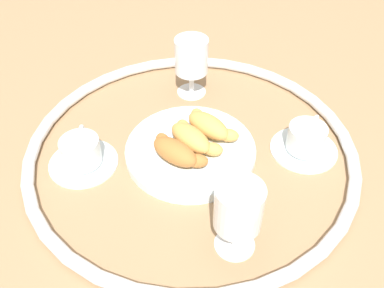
{
  "coord_description": "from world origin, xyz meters",
  "views": [
    {
      "loc": [
        0.17,
        -0.6,
        0.61
      ],
      "look_at": [
        0.0,
        -0.01,
        0.03
      ],
      "focal_mm": 40.24,
      "sensor_mm": 36.0,
      "label": 1
    }
  ],
  "objects_px": {
    "pastry_plate": "(192,150)",
    "juice_glass_right": "(191,59)",
    "croissant_extra": "(209,125)",
    "coffee_cup_near": "(82,154)",
    "croissant_small": "(193,138)",
    "coffee_cup_far": "(306,141)",
    "juice_glass_left": "(239,209)",
    "croissant_large": "(176,151)"
  },
  "relations": [
    {
      "from": "pastry_plate",
      "to": "juice_glass_right",
      "type": "xyz_separation_m",
      "value": [
        -0.06,
        0.21,
        0.08
      ]
    },
    {
      "from": "croissant_extra",
      "to": "coffee_cup_near",
      "type": "xyz_separation_m",
      "value": [
        -0.22,
        -0.13,
        -0.02
      ]
    },
    {
      "from": "pastry_plate",
      "to": "coffee_cup_near",
      "type": "height_order",
      "value": "coffee_cup_near"
    },
    {
      "from": "croissant_small",
      "to": "coffee_cup_far",
      "type": "xyz_separation_m",
      "value": [
        0.22,
        0.07,
        -0.02
      ]
    },
    {
      "from": "coffee_cup_near",
      "to": "coffee_cup_far",
      "type": "bearing_deg",
      "value": 20.18
    },
    {
      "from": "croissant_small",
      "to": "juice_glass_left",
      "type": "height_order",
      "value": "juice_glass_left"
    },
    {
      "from": "croissant_large",
      "to": "coffee_cup_near",
      "type": "height_order",
      "value": "croissant_large"
    },
    {
      "from": "croissant_large",
      "to": "juice_glass_right",
      "type": "xyz_separation_m",
      "value": [
        -0.04,
        0.25,
        0.05
      ]
    },
    {
      "from": "croissant_large",
      "to": "juice_glass_right",
      "type": "distance_m",
      "value": 0.25
    },
    {
      "from": "juice_glass_left",
      "to": "coffee_cup_far",
      "type": "bearing_deg",
      "value": 70.39
    },
    {
      "from": "pastry_plate",
      "to": "juice_glass_right",
      "type": "bearing_deg",
      "value": 105.63
    },
    {
      "from": "coffee_cup_far",
      "to": "juice_glass_right",
      "type": "relative_size",
      "value": 0.97
    },
    {
      "from": "coffee_cup_far",
      "to": "croissant_large",
      "type": "bearing_deg",
      "value": -153.91
    },
    {
      "from": "pastry_plate",
      "to": "coffee_cup_far",
      "type": "height_order",
      "value": "coffee_cup_far"
    },
    {
      "from": "coffee_cup_far",
      "to": "juice_glass_right",
      "type": "height_order",
      "value": "juice_glass_right"
    },
    {
      "from": "coffee_cup_near",
      "to": "juice_glass_left",
      "type": "bearing_deg",
      "value": -18.23
    },
    {
      "from": "pastry_plate",
      "to": "juice_glass_right",
      "type": "relative_size",
      "value": 1.87
    },
    {
      "from": "croissant_extra",
      "to": "croissant_large",
      "type": "bearing_deg",
      "value": -115.55
    },
    {
      "from": "croissant_large",
      "to": "juice_glass_right",
      "type": "bearing_deg",
      "value": 98.55
    },
    {
      "from": "juice_glass_left",
      "to": "juice_glass_right",
      "type": "height_order",
      "value": "same"
    },
    {
      "from": "juice_glass_left",
      "to": "coffee_cup_near",
      "type": "bearing_deg",
      "value": 161.77
    },
    {
      "from": "pastry_plate",
      "to": "croissant_small",
      "type": "bearing_deg",
      "value": 57.3
    },
    {
      "from": "coffee_cup_near",
      "to": "juice_glass_left",
      "type": "distance_m",
      "value": 0.35
    },
    {
      "from": "coffee_cup_near",
      "to": "juice_glass_right",
      "type": "xyz_separation_m",
      "value": [
        0.14,
        0.28,
        0.07
      ]
    },
    {
      "from": "coffee_cup_far",
      "to": "juice_glass_left",
      "type": "xyz_separation_m",
      "value": [
        -0.09,
        -0.26,
        0.07
      ]
    },
    {
      "from": "croissant_large",
      "to": "coffee_cup_far",
      "type": "relative_size",
      "value": 0.93
    },
    {
      "from": "croissant_extra",
      "to": "coffee_cup_far",
      "type": "xyz_separation_m",
      "value": [
        0.19,
        0.03,
        -0.02
      ]
    },
    {
      "from": "croissant_large",
      "to": "coffee_cup_far",
      "type": "xyz_separation_m",
      "value": [
        0.24,
        0.12,
        -0.02
      ]
    },
    {
      "from": "croissant_extra",
      "to": "juice_glass_left",
      "type": "distance_m",
      "value": 0.26
    },
    {
      "from": "croissant_small",
      "to": "croissant_extra",
      "type": "bearing_deg",
      "value": 64.86
    },
    {
      "from": "pastry_plate",
      "to": "croissant_large",
      "type": "bearing_deg",
      "value": -115.51
    },
    {
      "from": "pastry_plate",
      "to": "croissant_small",
      "type": "relative_size",
      "value": 2.18
    },
    {
      "from": "croissant_small",
      "to": "juice_glass_right",
      "type": "bearing_deg",
      "value": 106.27
    },
    {
      "from": "juice_glass_right",
      "to": "coffee_cup_far",
      "type": "bearing_deg",
      "value": -25.49
    },
    {
      "from": "croissant_large",
      "to": "croissant_small",
      "type": "height_order",
      "value": "same"
    },
    {
      "from": "croissant_extra",
      "to": "juice_glass_right",
      "type": "relative_size",
      "value": 0.87
    },
    {
      "from": "coffee_cup_far",
      "to": "juice_glass_left",
      "type": "relative_size",
      "value": 0.97
    },
    {
      "from": "coffee_cup_near",
      "to": "coffee_cup_far",
      "type": "relative_size",
      "value": 1.0
    },
    {
      "from": "coffee_cup_far",
      "to": "juice_glass_right",
      "type": "bearing_deg",
      "value": 154.51
    },
    {
      "from": "croissant_large",
      "to": "croissant_extra",
      "type": "xyz_separation_m",
      "value": [
        0.04,
        0.09,
        0.0
      ]
    },
    {
      "from": "juice_glass_left",
      "to": "pastry_plate",
      "type": "bearing_deg",
      "value": 123.65
    },
    {
      "from": "croissant_small",
      "to": "coffee_cup_far",
      "type": "relative_size",
      "value": 0.88
    }
  ]
}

